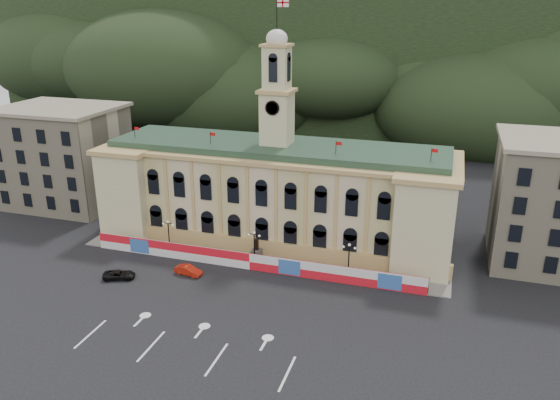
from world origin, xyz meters
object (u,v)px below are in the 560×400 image
(statue, at_px, (257,253))
(lamp_center, at_px, (254,244))
(red_sedan, at_px, (188,270))
(black_suv, at_px, (119,275))

(statue, distance_m, lamp_center, 2.14)
(red_sedan, distance_m, black_suv, 9.58)
(black_suv, bearing_deg, red_sedan, -86.64)
(red_sedan, bearing_deg, black_suv, 123.07)
(lamp_center, bearing_deg, black_suv, -148.21)
(statue, bearing_deg, lamp_center, -90.00)
(statue, height_order, black_suv, statue)
(statue, bearing_deg, red_sedan, -137.12)
(lamp_center, relative_size, red_sedan, 1.22)
(statue, height_order, lamp_center, lamp_center)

